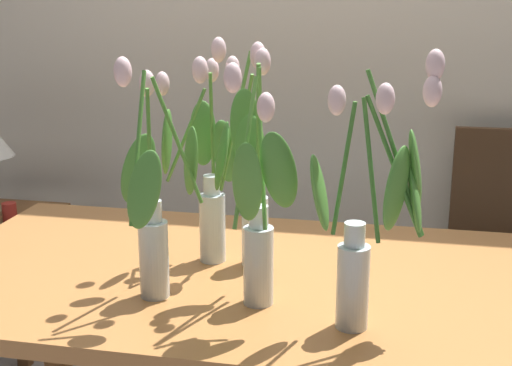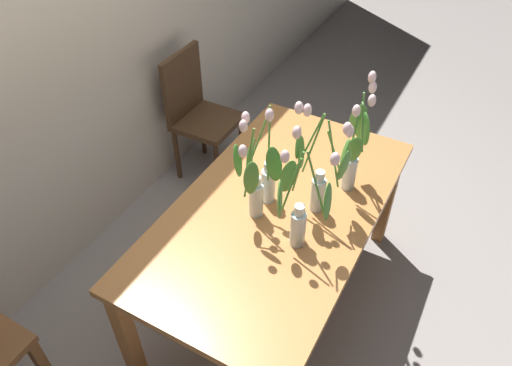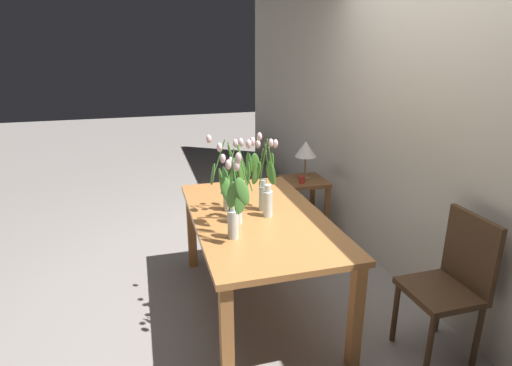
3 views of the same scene
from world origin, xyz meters
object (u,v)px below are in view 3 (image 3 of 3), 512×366
at_px(tulip_vase_2, 234,206).
at_px(dining_chair, 452,279).
at_px(tulip_vase_1, 263,185).
at_px(side_table, 303,190).
at_px(tulip_vase_4, 229,184).
at_px(tulip_vase_3, 267,191).
at_px(table_lamp, 306,150).
at_px(pillar_candle, 302,180).
at_px(tulip_vase_0, 237,189).
at_px(dining_table, 258,227).

bearing_deg(tulip_vase_2, dining_chair, 70.11).
relative_size(tulip_vase_1, side_table, 0.95).
distance_m(tulip_vase_4, side_table, 1.55).
relative_size(tulip_vase_1, tulip_vase_3, 0.90).
bearing_deg(table_lamp, tulip_vase_3, -32.69).
bearing_deg(tulip_vase_1, tulip_vase_3, -5.15).
bearing_deg(pillar_candle, dining_chair, 7.07).
relative_size(tulip_vase_0, dining_chair, 0.62).
distance_m(tulip_vase_1, dining_chair, 1.35).
distance_m(tulip_vase_3, table_lamp, 1.47).
xyz_separation_m(dining_chair, table_lamp, (-2.02, -0.15, 0.33)).
relative_size(tulip_vase_2, table_lamp, 1.46).
distance_m(tulip_vase_2, tulip_vase_4, 0.49).
xyz_separation_m(tulip_vase_0, tulip_vase_1, (-0.19, 0.24, -0.06)).
height_order(tulip_vase_2, dining_chair, tulip_vase_2).
xyz_separation_m(tulip_vase_2, table_lamp, (-1.56, 1.10, -0.11)).
distance_m(tulip_vase_2, tulip_vase_3, 0.45).
height_order(tulip_vase_3, tulip_vase_4, tulip_vase_3).
distance_m(tulip_vase_1, tulip_vase_2, 0.54).
xyz_separation_m(dining_table, tulip_vase_1, (-0.11, 0.07, 0.27)).
bearing_deg(tulip_vase_4, dining_chair, 51.71).
distance_m(tulip_vase_0, side_table, 1.72).
height_order(tulip_vase_1, pillar_candle, tulip_vase_1).
distance_m(tulip_vase_4, table_lamp, 1.50).
bearing_deg(tulip_vase_3, table_lamp, 147.31).
relative_size(dining_table, tulip_vase_0, 2.78).
relative_size(tulip_vase_4, dining_chair, 0.60).
bearing_deg(dining_chair, tulip_vase_1, -133.57).
bearing_deg(dining_table, pillar_candle, 145.15).
height_order(tulip_vase_1, dining_chair, tulip_vase_1).
bearing_deg(table_lamp, dining_table, -34.58).
height_order(tulip_vase_3, side_table, tulip_vase_3).
relative_size(table_lamp, pillar_candle, 5.31).
bearing_deg(dining_chair, side_table, -174.99).
bearing_deg(tulip_vase_3, tulip_vase_1, 174.85).
bearing_deg(pillar_candle, tulip_vase_1, -35.17).
xyz_separation_m(dining_table, tulip_vase_4, (-0.16, -0.18, 0.29)).
bearing_deg(side_table, dining_chair, 5.01).
distance_m(tulip_vase_1, tulip_vase_4, 0.25).
bearing_deg(tulip_vase_2, side_table, 144.96).
xyz_separation_m(dining_table, pillar_candle, (-1.11, 0.77, -0.06)).
distance_m(tulip_vase_2, side_table, 1.95).
bearing_deg(tulip_vase_0, table_lamp, 142.09).
height_order(tulip_vase_2, tulip_vase_3, same).
xyz_separation_m(tulip_vase_4, dining_chair, (0.93, 1.18, -0.42)).
height_order(side_table, table_lamp, table_lamp).
relative_size(tulip_vase_1, tulip_vase_2, 0.90).
xyz_separation_m(tulip_vase_1, tulip_vase_3, (0.11, -0.01, -0.00)).
bearing_deg(dining_table, tulip_vase_1, 148.15).
xyz_separation_m(dining_chair, side_table, (-1.99, -0.17, -0.09)).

